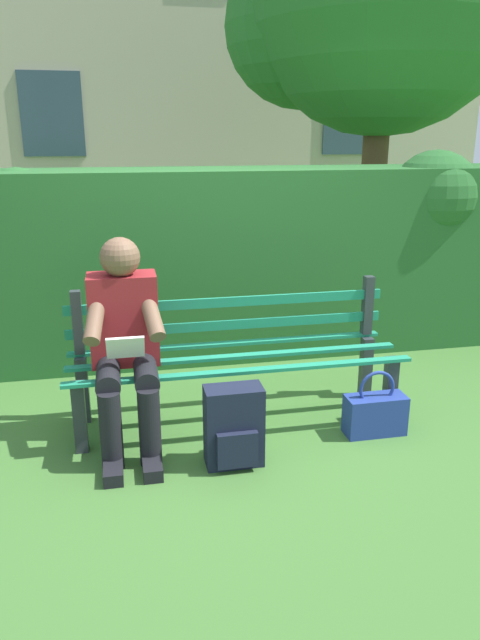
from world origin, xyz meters
TOP-DOWN VIEW (x-y plane):
  - ground at (0.00, 0.00)m, footprint 60.00×60.00m
  - park_bench at (0.00, -0.07)m, footprint 2.00×0.53m
  - person_seated at (0.65, 0.10)m, footprint 0.44×0.73m
  - hedge_backdrop at (-0.15, -1.30)m, footprint 5.85×0.86m
  - building_facade at (-0.82, -7.88)m, footprint 9.34×3.06m
  - backpack at (0.11, 0.48)m, footprint 0.31×0.24m
  - handbag at (-0.76, 0.32)m, footprint 0.35×0.15m

SIDE VIEW (x-z plane):
  - ground at x=0.00m, z-range 0.00..0.00m
  - handbag at x=-0.76m, z-range -0.07..0.33m
  - backpack at x=0.11m, z-range -0.01..0.43m
  - park_bench at x=0.00m, z-range 0.00..0.82m
  - person_seated at x=0.65m, z-range 0.03..1.19m
  - hedge_backdrop at x=-0.15m, z-range -0.03..1.55m
  - building_facade at x=-0.82m, z-range 0.00..7.08m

